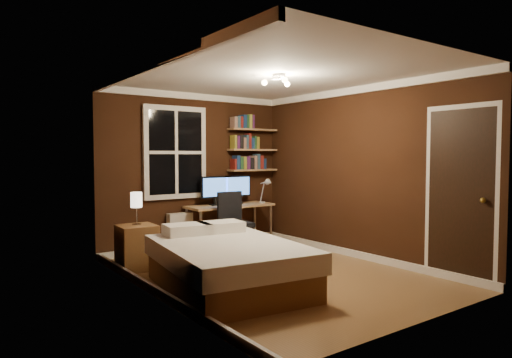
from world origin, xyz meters
TOP-DOWN VIEW (x-y plane):
  - floor at (0.00, 0.00)m, footprint 4.20×4.20m
  - wall_back at (0.00, 2.10)m, footprint 3.20×0.04m
  - wall_left at (-1.60, 0.00)m, footprint 0.04×4.20m
  - wall_right at (1.60, 0.00)m, footprint 0.04×4.20m
  - ceiling at (0.00, 0.00)m, footprint 3.20×4.20m
  - window at (-0.35, 2.06)m, footprint 1.06×0.06m
  - door at (1.59, -1.55)m, footprint 0.03×0.82m
  - door_knob at (1.55, -1.85)m, footprint 0.06×0.06m
  - ceiling_fixture at (0.00, -0.10)m, footprint 0.44×0.44m
  - bookshelf_lower at (1.08, 1.98)m, footprint 0.92×0.22m
  - books_row_lower at (1.08, 1.98)m, footprint 0.60×0.16m
  - bookshelf_middle at (1.08, 1.98)m, footprint 0.92×0.22m
  - books_row_middle at (1.08, 1.98)m, footprint 0.54×0.16m
  - bookshelf_upper at (1.08, 1.98)m, footprint 0.92×0.22m
  - books_row_upper at (1.08, 1.98)m, footprint 0.42×0.16m
  - bed at (-0.81, -0.20)m, footprint 1.64×2.10m
  - nightstand at (-1.31, 1.25)m, footprint 0.49×0.49m
  - bedside_lamp at (-1.31, 1.25)m, footprint 0.15×0.15m
  - radiator at (-0.32, 1.99)m, footprint 0.40×0.14m
  - desk at (0.50, 1.81)m, footprint 1.46×0.55m
  - monitor_left at (0.26, 1.88)m, footprint 0.51×0.12m
  - monitor_right at (0.70, 1.88)m, footprint 0.51×0.12m
  - desk_lamp at (1.09, 1.64)m, footprint 0.14×0.32m
  - office_chair at (0.20, 1.22)m, footprint 0.52×0.52m

SIDE VIEW (x-z plane):
  - floor at x=0.00m, z-range 0.00..0.00m
  - bed at x=-0.81m, z-range -0.05..0.61m
  - nightstand at x=-1.31m, z-range 0.00..0.59m
  - radiator at x=-0.32m, z-range 0.00..0.60m
  - office_chair at x=0.20m, z-range -0.12..0.83m
  - desk at x=0.50m, z-range 0.29..0.98m
  - bedside_lamp at x=-1.31m, z-range 0.59..1.02m
  - desk_lamp at x=1.09m, z-range 0.70..1.14m
  - monitor_left at x=0.26m, z-range 0.70..1.17m
  - monitor_right at x=0.70m, z-range 0.70..1.17m
  - door_knob at x=1.55m, z-range 0.97..1.03m
  - door at x=1.59m, z-range 0.00..2.05m
  - wall_back at x=0.00m, z-range 0.00..2.50m
  - wall_left at x=-1.60m, z-range 0.00..2.50m
  - wall_right at x=1.60m, z-range 0.00..2.50m
  - bookshelf_lower at x=1.08m, z-range 1.24..1.26m
  - books_row_lower at x=1.08m, z-range 1.26..1.49m
  - window at x=-0.35m, z-range 0.82..2.28m
  - bookshelf_middle at x=1.08m, z-range 1.59..1.61m
  - books_row_middle at x=1.08m, z-range 1.61..1.84m
  - bookshelf_upper at x=1.08m, z-range 1.94..1.96m
  - books_row_upper at x=1.08m, z-range 1.96..2.20m
  - ceiling_fixture at x=0.00m, z-range 2.31..2.49m
  - ceiling at x=0.00m, z-range 2.49..2.51m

